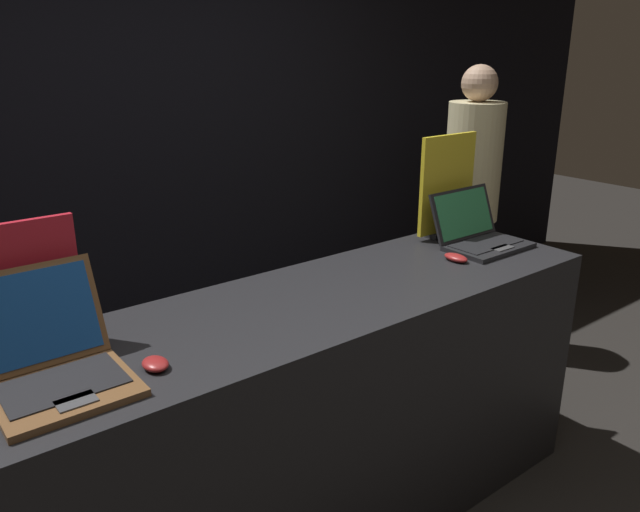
# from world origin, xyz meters

# --- Properties ---
(wall_back) EXTENTS (8.00, 0.05, 2.80)m
(wall_back) POSITION_xyz_m (0.00, 1.93, 1.40)
(wall_back) COLOR black
(wall_back) RESTS_ON ground_plane
(display_counter) EXTENTS (2.28, 0.64, 0.98)m
(display_counter) POSITION_xyz_m (0.00, 0.32, 0.49)
(display_counter) COLOR black
(display_counter) RESTS_ON ground_plane
(laptop_front) EXTENTS (0.33, 0.39, 0.28)m
(laptop_front) POSITION_xyz_m (-0.90, 0.29, 1.04)
(laptop_front) COLOR brown
(laptop_front) RESTS_ON display_counter
(mouse_front) EXTENTS (0.07, 0.09, 0.03)m
(mouse_front) POSITION_xyz_m (-0.67, 0.20, 0.99)
(mouse_front) COLOR maroon
(mouse_front) RESTS_ON display_counter
(promo_stand_front) EXTENTS (0.31, 0.07, 0.39)m
(promo_stand_front) POSITION_xyz_m (-0.90, 0.51, 1.16)
(promo_stand_front) COLOR black
(promo_stand_front) RESTS_ON display_counter
(laptop_back) EXTENTS (0.37, 0.31, 0.23)m
(laptop_back) POSITION_xyz_m (0.90, 0.35, 1.03)
(laptop_back) COLOR black
(laptop_back) RESTS_ON display_counter
(mouse_back) EXTENTS (0.06, 0.11, 0.03)m
(mouse_back) POSITION_xyz_m (0.66, 0.28, 0.99)
(mouse_back) COLOR maroon
(mouse_back) RESTS_ON display_counter
(promo_stand_back) EXTENTS (0.33, 0.07, 0.46)m
(promo_stand_back) POSITION_xyz_m (0.90, 0.55, 1.20)
(promo_stand_back) COLOR black
(promo_stand_back) RESTS_ON display_counter
(person_bystander) EXTENTS (0.32, 0.32, 1.71)m
(person_bystander) POSITION_xyz_m (1.68, 1.03, 0.89)
(person_bystander) COLOR #282833
(person_bystander) RESTS_ON ground_plane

